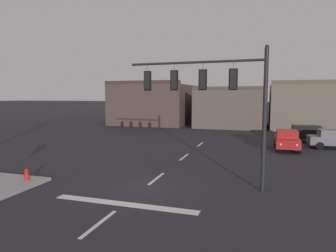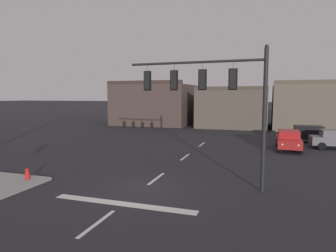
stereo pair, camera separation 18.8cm
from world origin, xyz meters
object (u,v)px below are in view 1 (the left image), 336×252
signal_mast_near_side (215,91)px  fire_hydrant (27,177)px  car_lot_nearside (305,133)px  car_lot_middle (336,139)px  car_lot_farside (287,139)px

signal_mast_near_side → fire_hydrant: bearing=-165.5°
car_lot_nearside → signal_mast_near_side: bearing=-110.3°
car_lot_middle → car_lot_farside: 4.35m
car_lot_farside → fire_hydrant: bearing=-133.4°
car_lot_middle → fire_hydrant: car_lot_middle is taller
car_lot_farside → fire_hydrant: 19.74m
car_lot_nearside → car_lot_farside: size_ratio=1.02×
car_lot_farside → car_lot_nearside: bearing=68.0°
car_lot_farside → car_lot_middle: bearing=22.8°
car_lot_nearside → car_lot_farside: bearing=-112.0°
signal_mast_near_side → fire_hydrant: size_ratio=9.15×
car_lot_nearside → car_lot_middle: 3.78m
signal_mast_near_side → car_lot_middle: bearing=58.7°
signal_mast_near_side → car_lot_nearside: (6.23, 16.81, -3.87)m
signal_mast_near_side → car_lot_middle: (8.27, 13.63, -3.87)m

